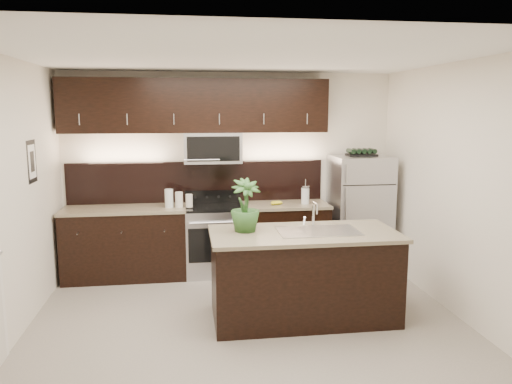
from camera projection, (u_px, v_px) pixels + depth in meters
ground at (248, 324)px, 5.18m from camera, size 4.50×4.50×0.00m
room_walls at (237, 162)px, 4.85m from camera, size 4.52×4.02×2.71m
counter_run at (199, 240)px, 6.69m from camera, size 3.51×0.65×0.94m
upper_fixtures at (198, 114)px, 6.56m from camera, size 3.49×0.40×1.66m
island at (303, 275)px, 5.27m from camera, size 1.96×0.96×0.94m
sink_faucet at (318, 230)px, 5.22m from camera, size 0.84×0.50×0.28m
refrigerator at (359, 213)px, 6.88m from camera, size 0.76×0.69×1.58m
wine_rack at (361, 153)px, 6.75m from camera, size 0.39×0.24×0.10m
plant at (245, 205)px, 5.18m from camera, size 0.38×0.38×0.55m
canisters at (177, 199)px, 6.50m from camera, size 0.36×0.13×0.24m
french_press at (305, 195)px, 6.74m from camera, size 0.11×0.11×0.33m
bananas at (273, 203)px, 6.67m from camera, size 0.20×0.18×0.05m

